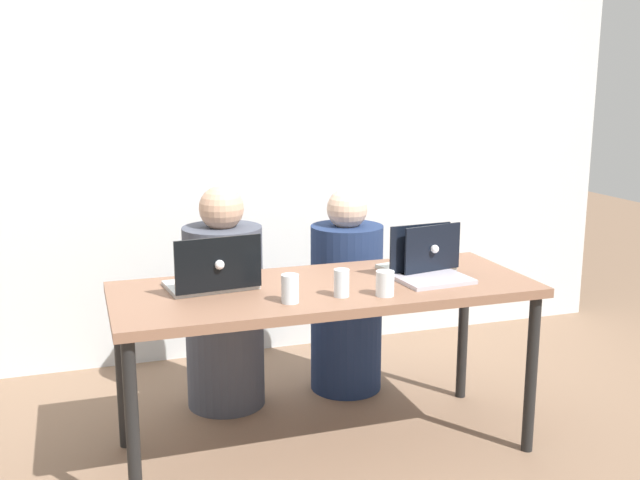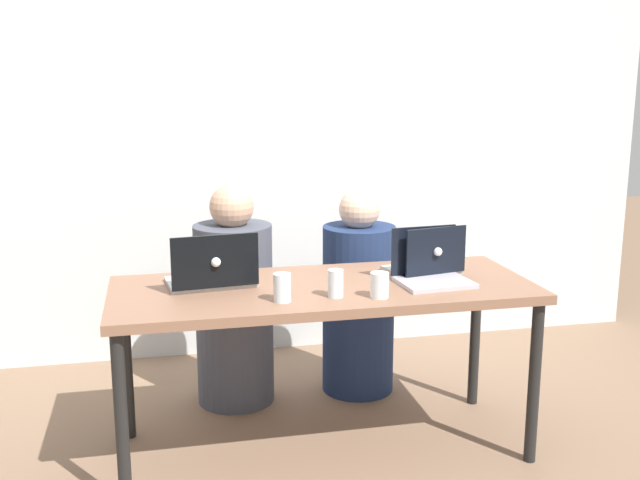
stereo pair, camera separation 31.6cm
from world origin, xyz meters
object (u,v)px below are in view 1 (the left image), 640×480
Objects in this scene: laptop_front_right at (429,268)px; water_glass_center at (342,285)px; person_on_left at (224,310)px; laptop_back_right at (422,261)px; water_glass_left at (290,291)px; person_on_right at (346,301)px; water_glass_right at (385,285)px; laptop_back_left at (213,278)px.

laptop_front_right reaches higher than water_glass_center.
laptop_back_right is at bearing 144.41° from person_on_left.
person_on_left is at bearing 97.96° from water_glass_left.
laptop_back_right is 0.54m from water_glass_center.
water_glass_right is at bearing 65.52° from person_on_right.
person_on_left reaches higher than laptop_back_right.
water_glass_right is (-0.28, -0.17, -0.01)m from laptop_front_right.
water_glass_right is 0.39m from water_glass_left.
person_on_right is at bearing -152.96° from laptop_back_left.
person_on_right reaches higher than laptop_front_right.
laptop_front_right is 0.47m from water_glass_center.
water_glass_center is (-0.17, 0.04, 0.00)m from water_glass_right.
person_on_left reaches higher than water_glass_center.
person_on_left is 0.61m from laptop_back_left.
water_glass_left is (0.25, -0.27, -0.00)m from laptop_back_left.
laptop_front_right is (0.77, -0.64, 0.31)m from person_on_left.
water_glass_right is at bearing 118.42° from person_on_left.
person_on_right is 2.76× the size of laptop_back_left.
laptop_front_right is (0.14, -0.64, 0.32)m from person_on_right.
laptop_front_right is 0.92m from laptop_back_left.
person_on_right is 0.73m from laptop_front_right.
person_on_right is 0.89m from water_glass_right.
laptop_back_right is at bearing 93.22° from person_on_right.
laptop_back_left is at bearing 151.10° from water_glass_center.
laptop_back_right is (0.80, -0.52, 0.31)m from person_on_left.
water_glass_center is (-0.31, -0.77, 0.32)m from person_on_right.
laptop_front_right is 2.84× the size of water_glass_center.
laptop_front_right is 0.82× the size of laptop_back_left.
person_on_left is at bearing -111.63° from laptop_back_left.
laptop_back_left is 3.41× the size of water_glass_left.
laptop_front_right reaches higher than water_glass_right.
water_glass_center is (-0.45, -0.13, -0.00)m from laptop_front_right.
water_glass_left is (-0.66, -0.14, -0.00)m from laptop_front_right.
laptop_front_right reaches higher than laptop_back_right.
water_glass_center is at bearing 165.33° from water_glass_right.
laptop_back_left is (-0.14, -0.51, 0.31)m from person_on_left.
laptop_back_left reaches higher than water_glass_center.
person_on_left is 0.64m from person_on_right.
water_glass_left is (-0.53, -0.79, 0.32)m from person_on_right.
person_on_right is 0.63m from laptop_back_right.
person_on_right is at bearing -83.61° from laptop_back_right.
water_glass_center is (0.47, -0.26, -0.00)m from laptop_back_left.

